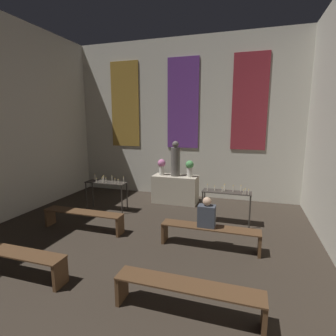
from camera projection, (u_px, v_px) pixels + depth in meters
The scene contains 12 objects.
wall_back at pixel (183, 119), 9.15m from camera, with size 8.09×0.16×5.43m.
altar at pixel (175, 189), 8.64m from camera, with size 1.46×0.65×0.90m.
statue at pixel (175, 160), 8.47m from camera, with size 0.30×0.30×1.13m.
flower_vase_left at pixel (162, 166), 8.64m from camera, with size 0.26×0.26×0.53m.
flower_vase_right at pixel (190, 167), 8.36m from camera, with size 0.26×0.26×0.53m.
candle_rack_left at pixel (106, 186), 7.84m from camera, with size 1.25×0.39×1.08m.
candle_rack_right at pixel (227, 197), 6.79m from camera, with size 1.25×0.39×1.06m.
pew_third_left at pixel (11, 257), 4.54m from camera, with size 2.08×0.36×0.47m.
pew_third_right at pixel (187, 293), 3.61m from camera, with size 2.08×0.36×0.47m.
pew_back_left at pixel (83, 216), 6.48m from camera, with size 2.08×0.36×0.47m.
pew_back_right at pixel (210, 232), 5.55m from camera, with size 2.08×0.36×0.47m.
person_seated at pixel (207, 214), 5.50m from camera, with size 0.36×0.24×0.64m.
Camera 1 is at (2.29, 2.27, 2.69)m, focal length 28.00 mm.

